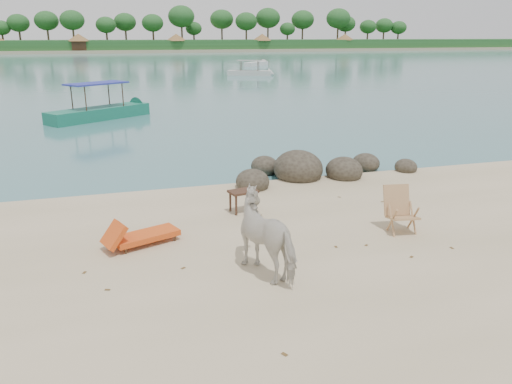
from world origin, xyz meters
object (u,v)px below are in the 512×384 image
side_table (243,202)px  lounge_chair (146,233)px  cow (270,236)px  deck_chair (403,212)px  boulders (310,170)px  boat_near (97,89)px

side_table → lounge_chair: 2.88m
cow → deck_chair: 3.64m
side_table → deck_chair: bearing=-49.5°
cow → lounge_chair: 2.99m
cow → deck_chair: cow is taller
boulders → deck_chair: bearing=-87.9°
side_table → lounge_chair: bearing=-163.7°
boulders → cow: 6.92m
cow → boat_near: size_ratio=0.28×
boulders → cow: size_ratio=3.49×
boulders → side_table: 3.96m
deck_chair → boat_near: size_ratio=0.16×
cow → deck_chair: size_ratio=1.74×
boulders → lounge_chair: 6.79m
cow → side_table: (0.37, 3.39, -0.48)m
boulders → lounge_chair: (-5.46, -4.04, 0.05)m
lounge_chair → deck_chair: (5.64, -0.98, 0.25)m
boulders → side_table: bearing=-137.6°
boat_near → cow: bearing=-116.2°
lounge_chair → cow: bearing=-63.5°
cow → side_table: 3.44m
lounge_chair → boat_near: size_ratio=0.27×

